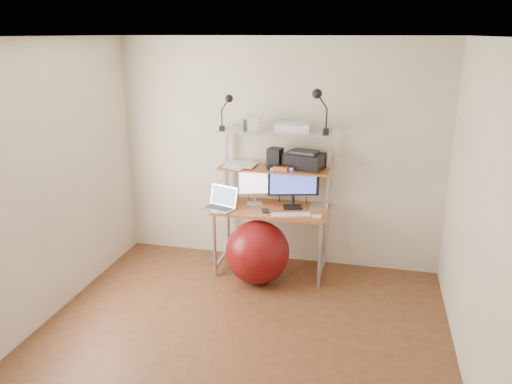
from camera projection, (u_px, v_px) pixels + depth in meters
room at (234, 206)px, 3.84m from camera, size 3.60×3.60×3.60m
computer_desk at (273, 187)px, 5.32m from camera, size 1.20×0.60×1.57m
wall_outlet at (351, 241)px, 5.60m from camera, size 0.08×0.01×0.12m
monitor_silver at (255, 185)px, 5.40m from camera, size 0.35×0.18×0.41m
monitor_black at (293, 183)px, 5.27m from camera, size 0.53×0.20×0.54m
laptop at (221, 203)px, 5.32m from camera, size 0.40×0.36×0.29m
keyboard at (291, 215)px, 5.12m from camera, size 0.42×0.22×0.01m
mouse at (317, 216)px, 5.05m from camera, size 0.09×0.06×0.02m
mac_mini at (320, 206)px, 5.33m from camera, size 0.19×0.19×0.04m
phone at (266, 211)px, 5.23m from camera, size 0.11×0.15×0.01m
printer at (304, 160)px, 5.27m from camera, size 0.45×0.36×0.19m
nas_cube at (275, 158)px, 5.31m from camera, size 0.17×0.17×0.21m
red_box at (281, 168)px, 5.22m from camera, size 0.18×0.14×0.05m
scanner at (293, 127)px, 5.17m from camera, size 0.37×0.25×0.09m
box_white at (253, 124)px, 5.20m from camera, size 0.14×0.12×0.13m
box_grey at (248, 125)px, 5.25m from camera, size 0.13×0.13×0.10m
clip_lamp_left at (228, 104)px, 5.12m from camera, size 0.15×0.08×0.38m
clip_lamp_right at (319, 101)px, 4.95m from camera, size 0.18×0.10×0.45m
exercise_ball at (258, 252)px, 5.22m from camera, size 0.67×0.67×0.67m
paper_stack at (240, 165)px, 5.40m from camera, size 0.38×0.40×0.02m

